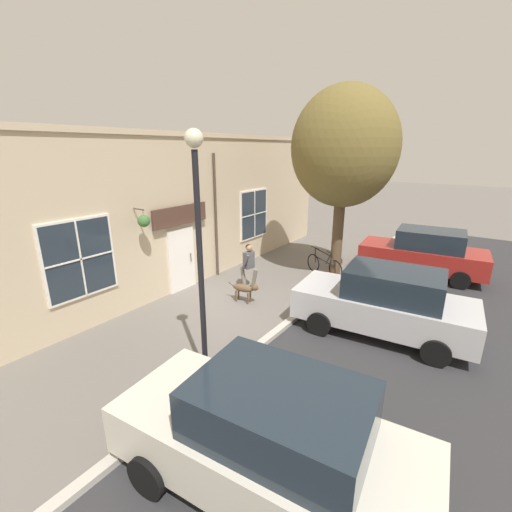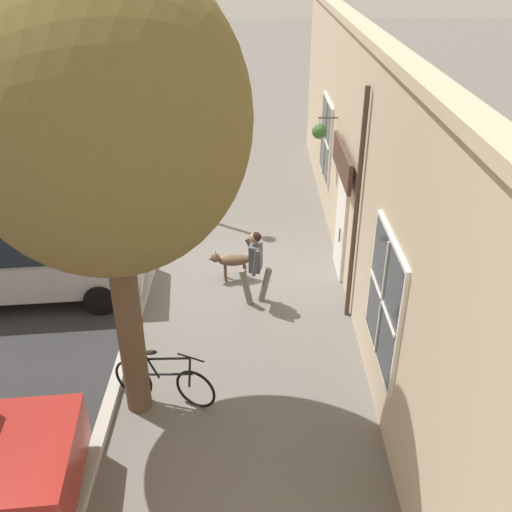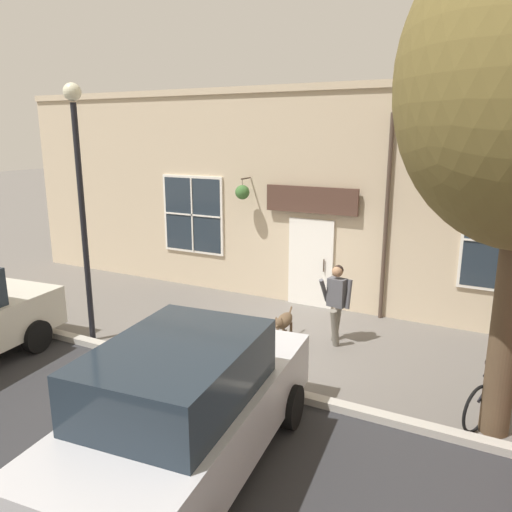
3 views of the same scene
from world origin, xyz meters
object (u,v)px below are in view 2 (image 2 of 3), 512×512
object	(u,v)px
dog_on_leash	(232,261)
street_tree_by_curb	(101,124)
parked_car_mid_block	(31,256)
leaning_bicycle	(164,382)
street_lamp	(168,92)
pedestrian_walking	(255,262)
parked_car_nearest_curb	(97,165)

from	to	relation	value
dog_on_leash	street_tree_by_curb	bearing A→B (deg)	69.81
dog_on_leash	parked_car_mid_block	bearing A→B (deg)	7.75
street_tree_by_curb	leaning_bicycle	bearing A→B (deg)	-171.79
dog_on_leash	street_lamp	bearing A→B (deg)	-65.18
parked_car_mid_block	street_lamp	xyz separation A→B (m)	(-2.42, -4.00, 2.32)
parked_car_mid_block	street_tree_by_curb	bearing A→B (deg)	129.24
street_tree_by_curb	parked_car_mid_block	bearing A→B (deg)	-50.76
dog_on_leash	parked_car_mid_block	size ratio (longest dim) A/B	0.25
dog_on_leash	street_tree_by_curb	xyz separation A→B (m)	(1.39, 3.77, 4.07)
pedestrian_walking	dog_on_leash	world-z (taller)	pedestrian_walking
leaning_bicycle	street_tree_by_curb	bearing A→B (deg)	8.21
dog_on_leash	parked_car_mid_block	world-z (taller)	parked_car_mid_block
leaning_bicycle	street_lamp	distance (m)	7.72
leaning_bicycle	street_lamp	xyz separation A→B (m)	(0.65, -7.16, 2.82)
parked_car_nearest_curb	parked_car_mid_block	world-z (taller)	same
leaning_bicycle	parked_car_mid_block	world-z (taller)	parked_car_mid_block
parked_car_nearest_curb	street_lamp	bearing A→B (deg)	152.12
pedestrian_walking	leaning_bicycle	xyz separation A→B (m)	(1.45, 2.81, -0.56)
parked_car_nearest_curb	parked_car_mid_block	bearing A→B (deg)	89.32
parked_car_nearest_curb	street_lamp	distance (m)	3.53
pedestrian_walking	parked_car_nearest_curb	bearing A→B (deg)	-51.44
street_tree_by_curb	pedestrian_walking	bearing A→B (deg)	-123.29
pedestrian_walking	street_tree_by_curb	distance (m)	4.97
street_tree_by_curb	parked_car_nearest_curb	distance (m)	9.57
street_tree_by_curb	leaning_bicycle	distance (m)	4.17
street_tree_by_curb	parked_car_mid_block	distance (m)	5.53
street_tree_by_curb	parked_car_mid_block	xyz separation A→B (m)	(2.63, -3.22, -3.64)
pedestrian_walking	dog_on_leash	xyz separation A→B (m)	(0.50, -0.89, -0.49)
pedestrian_walking	street_tree_by_curb	world-z (taller)	street_tree_by_curb
street_lamp	street_tree_by_curb	bearing A→B (deg)	91.67
leaning_bicycle	street_lamp	bearing A→B (deg)	-84.84
dog_on_leash	street_tree_by_curb	size ratio (longest dim) A/B	0.17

